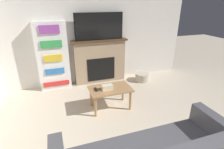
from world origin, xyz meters
TOP-DOWN VIEW (x-y plane):
  - wall_back at (0.00, 4.06)m, footprint 5.44×0.06m
  - fireplace at (0.19, 3.91)m, footprint 1.49×0.28m
  - tv at (0.19, 3.89)m, footprint 1.26×0.03m
  - coffee_table at (0.03, 2.52)m, footprint 0.86×0.53m
  - tissue_box at (-0.04, 2.49)m, footprint 0.22×0.12m
  - remote_control at (-0.27, 2.54)m, footprint 0.04×0.15m
  - bookshelf at (-1.01, 3.89)m, footprint 0.75×0.29m
  - storage_basket at (1.33, 3.55)m, footprint 0.39×0.39m

SIDE VIEW (x-z plane):
  - storage_basket at x=1.33m, z-range 0.00..0.22m
  - coffee_table at x=0.03m, z-range 0.16..0.63m
  - remote_control at x=-0.27m, z-range 0.46..0.49m
  - tissue_box at x=-0.04m, z-range 0.46..0.56m
  - fireplace at x=0.19m, z-range 0.00..1.19m
  - bookshelf at x=-1.01m, z-range 0.00..1.70m
  - wall_back at x=0.00m, z-range 0.00..2.70m
  - tv at x=0.19m, z-range 1.18..1.87m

